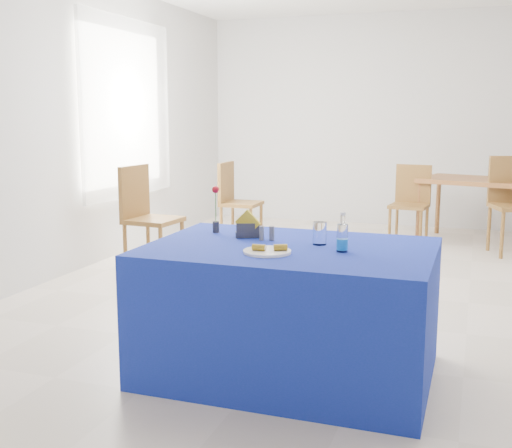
{
  "coord_description": "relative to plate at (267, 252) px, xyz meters",
  "views": [
    {
      "loc": [
        1.13,
        -5.24,
        1.5
      ],
      "look_at": [
        0.02,
        -2.07,
        0.92
      ],
      "focal_mm": 45.0,
      "sensor_mm": 36.0,
      "label": 1
    }
  ],
  "objects": [
    {
      "name": "pepper_shaker",
      "position": [
        -0.08,
        0.34,
        0.04
      ],
      "size": [
        0.03,
        0.03,
        0.08
      ],
      "primitive_type": "cylinder",
      "color": "slate",
      "rests_on": "blue_table"
    },
    {
      "name": "blue_table",
      "position": [
        0.06,
        0.22,
        -0.39
      ],
      "size": [
        1.6,
        1.1,
        0.76
      ],
      "color": "navy",
      "rests_on": "floor"
    },
    {
      "name": "oak_table",
      "position": [
        1.08,
        4.6,
        -0.09
      ],
      "size": [
        1.46,
        1.13,
        0.76
      ],
      "color": "#98602C",
      "rests_on": "floor"
    },
    {
      "name": "chair_win_a",
      "position": [
        -1.92,
        2.12,
        -0.18
      ],
      "size": [
        0.49,
        0.49,
        1.02
      ],
      "rotation": [
        0.0,
        0.0,
        1.49
      ],
      "color": "brown",
      "rests_on": "floor"
    },
    {
      "name": "chair_bg_left",
      "position": [
        0.33,
        4.32,
        -0.24
      ],
      "size": [
        0.45,
        0.45,
        0.91
      ],
      "rotation": [
        0.0,
        0.0,
        -0.11
      ],
      "color": "brown",
      "rests_on": "floor"
    },
    {
      "name": "water_bottle",
      "position": [
        0.37,
        0.17,
        0.06
      ],
      "size": [
        0.06,
        0.06,
        0.21
      ],
      "color": "silver",
      "rests_on": "blue_table"
    },
    {
      "name": "chair_win_b",
      "position": [
        -1.61,
        3.68,
        -0.22
      ],
      "size": [
        0.42,
        0.42,
        0.94
      ],
      "rotation": [
        0.0,
        0.0,
        1.57
      ],
      "color": "brown",
      "rests_on": "floor"
    },
    {
      "name": "room_shell",
      "position": [
        -0.08,
        2.04,
        0.98
      ],
      "size": [
        7.0,
        7.0,
        7.0
      ],
      "color": "silver",
      "rests_on": "ground"
    },
    {
      "name": "window_pane",
      "position": [
        -2.55,
        2.84,
        0.78
      ],
      "size": [
        0.04,
        1.5,
        1.6
      ],
      "primitive_type": "cube",
      "color": "white",
      "rests_on": "room_shell"
    },
    {
      "name": "napkin_holder",
      "position": [
        -0.25,
        0.38,
        0.04
      ],
      "size": [
        0.16,
        0.11,
        0.17
      ],
      "color": "#333337",
      "rests_on": "blue_table"
    },
    {
      "name": "rose_vase",
      "position": [
        -0.49,
        0.46,
        0.13
      ],
      "size": [
        0.05,
        0.05,
        0.29
      ],
      "color": "#26262B",
      "rests_on": "blue_table"
    },
    {
      "name": "floor",
      "position": [
        -0.08,
        2.04,
        -0.77
      ],
      "size": [
        7.0,
        7.0,
        0.0
      ],
      "primitive_type": "plane",
      "color": "beige",
      "rests_on": "ground"
    },
    {
      "name": "drinking_glass",
      "position": [
        0.21,
        0.31,
        0.06
      ],
      "size": [
        0.08,
        0.08,
        0.13
      ],
      "primitive_type": "cylinder",
      "color": "white",
      "rests_on": "blue_table"
    },
    {
      "name": "curtain",
      "position": [
        -2.48,
        2.84,
        0.78
      ],
      "size": [
        0.04,
        1.75,
        1.85
      ],
      "primitive_type": "cube",
      "color": "white",
      "rests_on": "room_shell"
    },
    {
      "name": "banana_pieces",
      "position": [
        0.02,
        -0.0,
        0.03
      ],
      "size": [
        0.18,
        0.09,
        0.04
      ],
      "color": "gold",
      "rests_on": "plate"
    },
    {
      "name": "salt_shaker",
      "position": [
        -0.14,
        0.32,
        0.04
      ],
      "size": [
        0.03,
        0.03,
        0.08
      ],
      "primitive_type": "cylinder",
      "color": "slate",
      "rests_on": "blue_table"
    },
    {
      "name": "plate",
      "position": [
        0.0,
        0.0,
        0.0
      ],
      "size": [
        0.26,
        0.26,
        0.01
      ],
      "primitive_type": "cylinder",
      "color": "white",
      "rests_on": "blue_table"
    }
  ]
}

